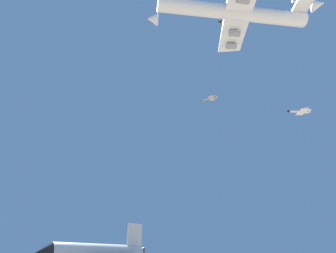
{
  "coord_description": "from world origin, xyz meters",
  "views": [
    {
      "loc": [
        51.02,
        79.27,
        3.67
      ],
      "look_at": [
        -12.44,
        22.4,
        48.67
      ],
      "focal_mm": 27.06,
      "sensor_mm": 36.0,
      "label": 1
    }
  ],
  "objects_px": {
    "chase_jet_lead": "(210,98)",
    "chase_jet_right_wing": "(299,111)",
    "carrier_jet": "(236,13)",
    "chase_jet_high_escort": "(234,21)"
  },
  "relations": [
    {
      "from": "carrier_jet",
      "to": "chase_jet_high_escort",
      "type": "bearing_deg",
      "value": -98.54
    },
    {
      "from": "carrier_jet",
      "to": "chase_jet_right_wing",
      "type": "bearing_deg",
      "value": -125.77
    },
    {
      "from": "chase_jet_lead",
      "to": "carrier_jet",
      "type": "bearing_deg",
      "value": 111.66
    },
    {
      "from": "chase_jet_lead",
      "to": "chase_jet_right_wing",
      "type": "xyz_separation_m",
      "value": [
        9.26,
        67.8,
        -45.12
      ]
    },
    {
      "from": "chase_jet_high_escort",
      "to": "chase_jet_lead",
      "type": "bearing_deg",
      "value": -88.32
    },
    {
      "from": "carrier_jet",
      "to": "chase_jet_high_escort",
      "type": "distance_m",
      "value": 14.49
    },
    {
      "from": "chase_jet_lead",
      "to": "chase_jet_right_wing",
      "type": "distance_m",
      "value": 81.96
    },
    {
      "from": "chase_jet_right_wing",
      "to": "carrier_jet",
      "type": "bearing_deg",
      "value": 45.7
    },
    {
      "from": "chase_jet_lead",
      "to": "chase_jet_right_wing",
      "type": "relative_size",
      "value": 1.19
    },
    {
      "from": "carrier_jet",
      "to": "chase_jet_right_wing",
      "type": "xyz_separation_m",
      "value": [
        -76.92,
        -0.7,
        -16.63
      ]
    }
  ]
}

